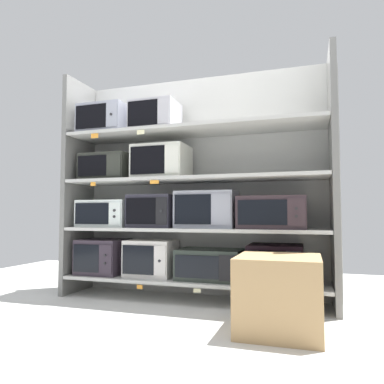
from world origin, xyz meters
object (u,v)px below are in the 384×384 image
Objects in this scene: microwave_4 at (108,214)px; microwave_5 at (154,211)px; shipping_carton at (279,294)px; microwave_1 at (151,258)px; microwave_2 at (210,264)px; microwave_7 at (272,212)px; microwave_11 at (155,117)px; microwave_10 at (107,121)px; microwave_9 at (162,163)px; microwave_6 at (207,210)px; microwave_3 at (276,264)px; microwave_0 at (103,256)px; microwave_8 at (107,168)px.

microwave_4 is 1.21× the size of microwave_5.
microwave_1 is at bearing 150.70° from shipping_carton.
microwave_2 is 1.34× the size of microwave_5.
microwave_2 is at bearing 179.99° from microwave_7.
microwave_4 is at bearing 179.99° from microwave_11.
microwave_10 reaches higher than microwave_11.
microwave_7 is at bearing 0.01° from microwave_4.
microwave_1 is 0.95× the size of microwave_10.
microwave_5 is at bearing -0.02° from microwave_1.
microwave_7 is 1.13× the size of microwave_9.
microwave_10 reaches higher than microwave_1.
shipping_carton is (0.69, -0.69, -0.57)m from microwave_6.
shipping_carton is (1.71, -0.69, -0.53)m from microwave_4.
microwave_2 is 1.01× the size of microwave_7.
microwave_5 is 0.90× the size of microwave_10.
shipping_carton is (0.08, -0.69, -0.11)m from microwave_3.
microwave_3 is at bearing -0.01° from microwave_5.
microwave_0 is at bearing 180.00° from microwave_1.
microwave_5 is at bearing -179.97° from microwave_2.
microwave_2 is 1.06× the size of shipping_carton.
microwave_2 is (0.58, 0.00, -0.03)m from microwave_1.
microwave_6 is 0.63m from microwave_9.
microwave_2 is at bearing 179.96° from microwave_3.
microwave_1 reaches higher than microwave_2.
microwave_11 is (0.51, -0.00, 0.93)m from microwave_4.
microwave_11 is at bearing 150.01° from shipping_carton.
microwave_9 is (0.59, -0.00, 0.03)m from microwave_8.
microwave_10 is at bearing 179.99° from microwave_9.
microwave_4 is 0.75m from microwave_9.
microwave_5 is at bearing -0.02° from microwave_8.
shipping_carton is at bearing -46.58° from microwave_2.
microwave_6 reaches higher than shipping_carton.
microwave_5 reaches higher than microwave_2.
microwave_0 is 0.97× the size of microwave_1.
microwave_8 is at bearing 179.99° from microwave_3.
microwave_7 is at bearing 0.02° from microwave_9.
microwave_5 is 0.47m from microwave_9.
microwave_10 is at bearing -179.98° from microwave_2.
microwave_9 is 0.93× the size of shipping_carton.
microwave_9 is (-0.44, -0.00, 0.45)m from microwave_6.
microwave_8 is (-1.64, 0.00, 0.89)m from microwave_3.
microwave_10 is at bearing 179.99° from microwave_11.
microwave_4 is 0.51m from microwave_5.
microwave_9 is at bearing 0.01° from microwave_11.
microwave_8 reaches higher than microwave_0.
microwave_3 is at bearing -0.01° from microwave_0.
microwave_9 is at bearing -0.02° from microwave_8.
microwave_2 is 0.49m from microwave_6.
microwave_6 is 1.08× the size of microwave_8.
microwave_8 is (-0.01, 0.00, 0.46)m from microwave_4.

